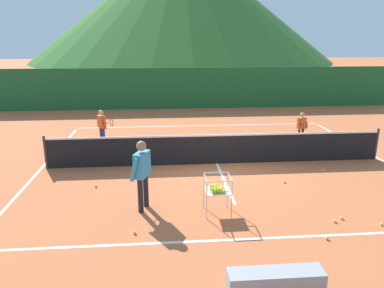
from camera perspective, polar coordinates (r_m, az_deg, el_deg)
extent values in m
plane|color=#BC6038|center=(11.76, 3.89, -3.08)|extent=(120.00, 120.00, 0.00)
cube|color=white|center=(7.68, 9.14, -14.47)|extent=(10.99, 0.08, 0.01)
cube|color=white|center=(16.73, 1.23, 2.90)|extent=(10.99, 0.08, 0.01)
cube|color=white|center=(12.23, -22.55, -3.56)|extent=(0.08, 9.79, 0.01)
cube|color=white|center=(13.69, 27.30, -2.08)|extent=(0.08, 9.79, 0.01)
cube|color=white|center=(11.76, 3.89, -3.07)|extent=(0.08, 5.99, 0.01)
cylinder|color=#333338|center=(12.01, -21.99, -1.22)|extent=(0.08, 0.08, 1.05)
cylinder|color=#333338|center=(13.45, 26.93, -0.01)|extent=(0.08, 0.08, 1.05)
cube|color=black|center=(11.61, 3.94, -0.94)|extent=(10.55, 0.02, 0.92)
cube|color=white|center=(11.48, 3.99, 1.37)|extent=(10.55, 0.03, 0.06)
cylinder|color=black|center=(8.54, -8.08, -7.99)|extent=(0.12, 0.12, 0.83)
cylinder|color=black|center=(8.80, -7.24, -7.18)|extent=(0.12, 0.12, 0.83)
cube|color=#338CBF|center=(8.41, -7.84, -3.18)|extent=(0.39, 0.54, 0.58)
sphere|color=#996B4C|center=(8.27, -7.95, -0.30)|extent=(0.23, 0.23, 0.23)
cylinder|color=#338CBF|center=(8.21, -9.06, -4.00)|extent=(0.24, 0.16, 0.57)
cylinder|color=#338CBF|center=(8.68, -7.33, -2.81)|extent=(0.19, 0.14, 0.57)
torus|color=#262628|center=(8.80, -8.87, -2.95)|extent=(0.12, 0.28, 0.29)
cylinder|color=black|center=(8.70, -7.40, -3.10)|extent=(0.22, 0.10, 0.03)
cylinder|color=navy|center=(14.25, -14.05, 1.33)|extent=(0.10, 0.10, 0.65)
cylinder|color=navy|center=(14.03, -13.65, 1.12)|extent=(0.10, 0.10, 0.65)
cube|color=#E55926|center=(14.01, -14.00, 3.42)|extent=(0.36, 0.43, 0.46)
sphere|color=#DBAD84|center=(13.94, -14.10, 4.81)|extent=(0.18, 0.18, 0.18)
cylinder|color=#E55926|center=(14.24, -14.14, 3.50)|extent=(0.19, 0.15, 0.45)
cylinder|color=#E55926|center=(13.83, -13.50, 3.15)|extent=(0.15, 0.13, 0.45)
torus|color=#262628|center=(13.93, -12.50, 3.31)|extent=(0.17, 0.26, 0.29)
cylinder|color=black|center=(13.84, -13.42, 3.16)|extent=(0.20, 0.14, 0.03)
cylinder|color=black|center=(14.52, 16.90, 1.28)|extent=(0.09, 0.09, 0.60)
cylinder|color=black|center=(14.34, 16.38, 1.13)|extent=(0.09, 0.09, 0.60)
cube|color=#E55926|center=(14.31, 16.81, 3.18)|extent=(0.39, 0.34, 0.42)
sphere|color=tan|center=(14.24, 16.92, 4.43)|extent=(0.17, 0.17, 0.17)
cylinder|color=#E55926|center=(14.46, 17.43, 3.15)|extent=(0.14, 0.17, 0.41)
cylinder|color=#E55926|center=(14.13, 16.43, 2.93)|extent=(0.12, 0.14, 0.41)
torus|color=#262628|center=(13.98, 17.33, 2.77)|extent=(0.25, 0.18, 0.29)
cylinder|color=black|center=(14.12, 16.51, 2.96)|extent=(0.15, 0.20, 0.03)
cylinder|color=#B7B7BC|center=(8.64, 1.87, -7.29)|extent=(0.02, 0.02, 0.89)
cylinder|color=#B7B7BC|center=(8.72, 5.55, -7.13)|extent=(0.02, 0.02, 0.89)
cylinder|color=#B7B7BC|center=(8.14, 2.33, -8.87)|extent=(0.02, 0.02, 0.89)
cylinder|color=#B7B7BC|center=(8.22, 6.25, -8.68)|extent=(0.02, 0.02, 0.89)
cube|color=#B7B7BC|center=(8.38, 4.01, -7.32)|extent=(0.56, 0.56, 0.01)
cube|color=#B7B7BC|center=(8.51, 3.77, -4.47)|extent=(0.56, 0.02, 0.02)
cube|color=#B7B7BC|center=(8.00, 4.36, -5.90)|extent=(0.56, 0.02, 0.02)
cube|color=#B7B7BC|center=(8.22, 2.12, -5.23)|extent=(0.02, 0.56, 0.02)
cube|color=#B7B7BC|center=(8.30, 5.98, -5.09)|extent=(0.02, 0.56, 0.02)
sphere|color=yellow|center=(8.23, 3.29, -7.50)|extent=(0.07, 0.07, 0.07)
sphere|color=yellow|center=(8.29, 3.18, -7.33)|extent=(0.07, 0.07, 0.07)
sphere|color=yellow|center=(8.35, 3.18, -7.17)|extent=(0.07, 0.07, 0.07)
sphere|color=yellow|center=(8.41, 3.08, -6.99)|extent=(0.07, 0.07, 0.07)
sphere|color=yellow|center=(8.47, 3.02, -6.81)|extent=(0.07, 0.07, 0.07)
sphere|color=yellow|center=(8.25, 3.68, -7.48)|extent=(0.07, 0.07, 0.07)
sphere|color=yellow|center=(8.31, 3.64, -7.32)|extent=(0.07, 0.07, 0.07)
sphere|color=yellow|center=(8.36, 3.54, -7.11)|extent=(0.07, 0.07, 0.07)
sphere|color=yellow|center=(8.42, 3.52, -6.94)|extent=(0.07, 0.07, 0.07)
sphere|color=yellow|center=(8.48, 3.48, -6.76)|extent=(0.07, 0.07, 0.07)
sphere|color=yellow|center=(8.25, 4.17, -7.46)|extent=(0.07, 0.07, 0.07)
sphere|color=yellow|center=(8.31, 4.13, -7.32)|extent=(0.07, 0.07, 0.07)
sphere|color=yellow|center=(8.37, 4.01, -7.12)|extent=(0.07, 0.07, 0.07)
sphere|color=yellow|center=(8.43, 3.96, -6.91)|extent=(0.07, 0.07, 0.07)
sphere|color=yellow|center=(8.49, 3.88, -6.78)|extent=(0.07, 0.07, 0.07)
sphere|color=yellow|center=(8.26, 4.63, -7.43)|extent=(0.07, 0.07, 0.07)
sphere|color=yellow|center=(8.32, 4.50, -7.30)|extent=(0.07, 0.07, 0.07)
sphere|color=yellow|center=(8.38, 4.49, -7.10)|extent=(0.07, 0.07, 0.07)
sphere|color=yellow|center=(8.44, 4.38, -6.91)|extent=(0.07, 0.07, 0.07)
sphere|color=yellow|center=(8.49, 4.30, -6.77)|extent=(0.07, 0.07, 0.07)
sphere|color=yellow|center=(8.27, 5.08, -7.44)|extent=(0.07, 0.07, 0.07)
sphere|color=yellow|center=(8.33, 4.97, -7.27)|extent=(0.07, 0.07, 0.07)
sphere|color=yellow|center=(8.39, 4.92, -7.08)|extent=(0.07, 0.07, 0.07)
sphere|color=yellow|center=(8.44, 4.79, -6.91)|extent=(0.07, 0.07, 0.07)
sphere|color=yellow|center=(8.51, 4.77, -6.71)|extent=(0.07, 0.07, 0.07)
sphere|color=yellow|center=(8.22, 3.22, -7.18)|extent=(0.07, 0.07, 0.07)
sphere|color=yellow|center=(8.27, 3.19, -6.99)|extent=(0.07, 0.07, 0.07)
sphere|color=yellow|center=(8.33, 3.10, -6.78)|extent=(0.07, 0.07, 0.07)
sphere|color=yellow|center=(8.39, 3.06, -6.62)|extent=(0.07, 0.07, 0.07)
sphere|color=yellow|center=(8.45, 3.00, -6.44)|extent=(0.07, 0.07, 0.07)
sphere|color=yellow|center=(8.22, 3.73, -7.17)|extent=(0.07, 0.07, 0.07)
sphere|color=yellow|center=(8.28, 3.61, -6.97)|extent=(0.07, 0.07, 0.07)
sphere|color=yellow|center=(8.34, 3.61, -6.76)|extent=(0.07, 0.07, 0.07)
sphere|color=yellow|center=(8.40, 3.51, -6.59)|extent=(0.07, 0.07, 0.07)
sphere|color=yellow|center=(8.45, 3.47, -6.45)|extent=(0.07, 0.07, 0.07)
sphere|color=yellow|center=(8.23, 4.14, -7.11)|extent=(0.07, 0.07, 0.07)
sphere|color=yellow|center=(8.29, 4.13, -6.95)|extent=(0.07, 0.07, 0.07)
sphere|color=yellow|center=(8.35, 4.03, -6.74)|extent=(0.07, 0.07, 0.07)
sphere|color=yellow|center=(8.41, 3.98, -6.61)|extent=(0.07, 0.07, 0.07)
sphere|color=yellow|center=(8.46, 3.91, -6.45)|extent=(0.07, 0.07, 0.07)
sphere|color=yellow|center=(8.24, 4.63, -7.12)|extent=(0.07, 0.07, 0.07)
sphere|color=yellow|center=(8.03, 20.39, -13.65)|extent=(0.07, 0.07, 0.07)
sphere|color=yellow|center=(11.26, 6.98, -3.88)|extent=(0.07, 0.07, 0.07)
sphere|color=yellow|center=(10.27, -14.83, -6.39)|extent=(0.07, 0.07, 0.07)
sphere|color=yellow|center=(7.84, -8.97, -13.53)|extent=(0.07, 0.07, 0.07)
sphere|color=yellow|center=(8.95, 22.40, -10.65)|extent=(0.07, 0.07, 0.07)
sphere|color=yellow|center=(11.75, 19.87, -3.90)|extent=(0.07, 0.07, 0.07)
sphere|color=yellow|center=(9.04, 27.61, -11.05)|extent=(0.07, 0.07, 0.07)
sphere|color=yellow|center=(10.53, 14.26, -5.77)|extent=(0.07, 0.07, 0.07)
sphere|color=yellow|center=(8.76, 21.48, -11.16)|extent=(0.07, 0.07, 0.07)
cube|color=#1E5B2D|center=(20.72, -0.01, 8.74)|extent=(24.19, 0.08, 2.29)
cube|color=#99999E|center=(6.20, 12.90, -20.59)|extent=(1.50, 0.36, 0.46)
cone|color=#2D6628|center=(64.23, -1.71, 21.45)|extent=(49.00, 49.00, 19.05)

